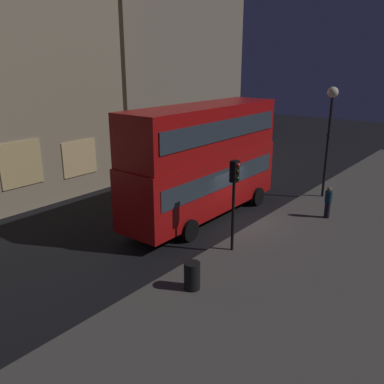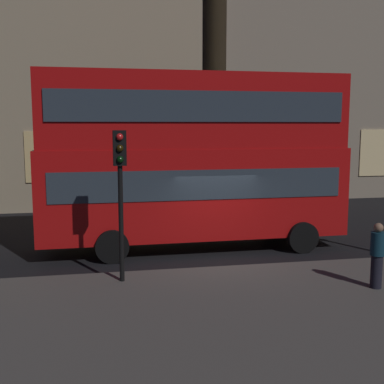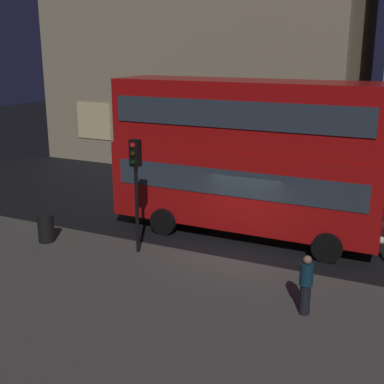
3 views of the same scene
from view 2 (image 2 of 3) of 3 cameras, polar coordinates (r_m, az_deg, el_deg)
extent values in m
plane|color=black|center=(14.45, 3.30, -8.21)|extent=(80.00, 80.00, 0.00)
cube|color=#4C4944|center=(10.12, 10.18, -15.19)|extent=(44.00, 7.98, 0.12)
cube|color=tan|center=(28.27, -19.59, 16.90)|extent=(17.66, 9.33, 17.29)
cube|color=#E5C67F|center=(23.05, -16.28, 3.97)|extent=(2.26, 0.06, 2.32)
cube|color=#F2D18C|center=(23.01, -7.45, 3.40)|extent=(2.26, 0.06, 2.01)
cube|color=gray|center=(31.98, 14.95, 18.33)|extent=(14.06, 8.44, 19.88)
cube|color=#F2D18C|center=(25.90, 10.00, 4.19)|extent=(1.80, 0.06, 2.50)
cube|color=#E5C67F|center=(27.01, 15.62, 4.88)|extent=(1.80, 0.06, 2.06)
cube|color=#F9E09E|center=(28.39, 20.71, 4.33)|extent=(1.80, 0.06, 2.52)
cube|color=#B20F0F|center=(15.66, 0.10, 0.12)|extent=(9.66, 2.53, 2.79)
cube|color=#B20F0F|center=(15.52, 0.10, 9.45)|extent=(9.47, 2.48, 2.29)
cube|color=#2D3842|center=(15.62, 0.10, 1.39)|extent=(8.89, 2.58, 0.90)
cube|color=#2D3842|center=(15.53, 0.10, 9.88)|extent=(8.89, 2.58, 0.90)
cube|color=#F2D84C|center=(17.15, 16.25, 11.10)|extent=(0.09, 1.47, 0.44)
sphere|color=white|center=(18.14, 14.77, -2.42)|extent=(0.24, 0.24, 0.24)
sphere|color=white|center=(16.75, 17.16, -3.36)|extent=(0.24, 0.24, 0.24)
cylinder|color=black|center=(18.01, 9.58, -3.47)|extent=(0.98, 0.25, 0.98)
cylinder|color=black|center=(15.71, 12.90, -5.23)|extent=(0.98, 0.25, 0.98)
cylinder|color=black|center=(16.86, -9.67, -4.25)|extent=(0.98, 0.25, 0.98)
cylinder|color=black|center=(14.38, -9.36, -6.36)|extent=(0.98, 0.25, 0.98)
cylinder|color=black|center=(12.14, -8.33, -3.75)|extent=(0.12, 0.12, 2.91)
cube|color=black|center=(11.90, -8.51, 5.14)|extent=(0.32, 0.26, 0.85)
sphere|color=red|center=(11.75, -8.50, 6.42)|extent=(0.17, 0.17, 0.17)
sphere|color=black|center=(11.76, -8.47, 5.10)|extent=(0.17, 0.17, 0.17)
sphere|color=black|center=(11.77, -8.44, 3.79)|extent=(0.17, 0.17, 0.17)
cylinder|color=black|center=(12.57, 20.84, -8.73)|extent=(0.27, 0.27, 0.80)
cylinder|color=#0F2D3D|center=(12.40, 20.99, -5.69)|extent=(0.34, 0.34, 0.56)
sphere|color=#8C664C|center=(12.32, 21.08, -3.92)|extent=(0.22, 0.22, 0.22)
camera|label=1|loc=(13.43, -86.61, 15.74)|focal=38.15mm
camera|label=3|loc=(9.54, 91.81, 16.29)|focal=48.18mm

